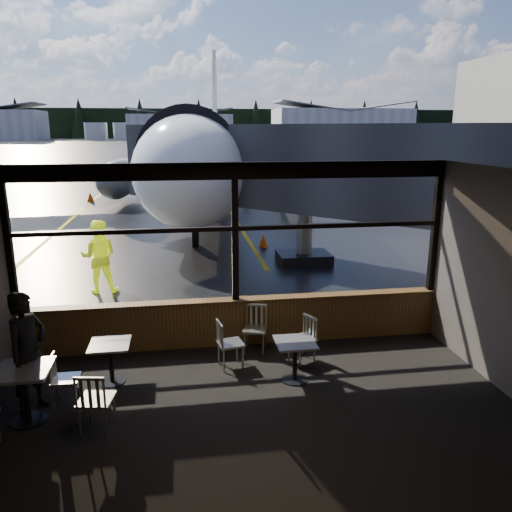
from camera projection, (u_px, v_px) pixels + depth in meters
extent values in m
plane|color=black|center=(182.00, 145.00, 124.64)|extent=(520.00, 520.00, 0.00)
cube|color=black|center=(261.00, 434.00, 6.86)|extent=(8.00, 6.00, 0.01)
cube|color=#38332D|center=(261.00, 179.00, 6.00)|extent=(8.00, 6.00, 0.04)
cube|color=#504740|center=(328.00, 466.00, 3.56)|extent=(8.00, 0.04, 3.50)
cube|color=#513518|center=(236.00, 322.00, 9.63)|extent=(8.00, 0.28, 0.90)
cube|color=black|center=(234.00, 171.00, 8.91)|extent=(8.00, 0.18, 0.30)
cube|color=black|center=(8.00, 241.00, 8.62)|extent=(0.12, 0.12, 2.60)
cube|color=black|center=(235.00, 234.00, 9.19)|extent=(0.12, 0.12, 2.60)
cube|color=black|center=(435.00, 227.00, 9.77)|extent=(0.12, 0.12, 2.60)
cube|color=black|center=(235.00, 228.00, 9.17)|extent=(8.00, 0.10, 0.08)
imported|color=black|center=(28.00, 353.00, 7.25)|extent=(0.71, 0.80, 1.85)
imported|color=#BFF219|center=(99.00, 256.00, 12.63)|extent=(0.91, 0.72, 1.87)
cone|color=#F75207|center=(264.00, 240.00, 17.67)|extent=(0.33, 0.33, 0.46)
cone|color=#DD4706|center=(90.00, 197.00, 28.56)|extent=(0.40, 0.40, 0.55)
cylinder|color=silver|center=(96.00, 131.00, 178.87)|extent=(8.00, 8.00, 6.00)
cylinder|color=silver|center=(125.00, 131.00, 180.33)|extent=(8.00, 8.00, 6.00)
cylinder|color=silver|center=(153.00, 131.00, 181.79)|extent=(8.00, 8.00, 6.00)
cube|color=black|center=(180.00, 123.00, 209.31)|extent=(360.00, 3.00, 12.00)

